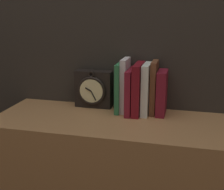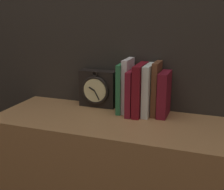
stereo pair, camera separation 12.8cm
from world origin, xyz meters
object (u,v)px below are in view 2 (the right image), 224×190
object	(u,v)px
book_slot0_green	(122,88)
book_slot1_white	(128,86)
book_slot3_maroon	(140,90)
book_slot4_white	(149,90)
book_slot6_maroon	(164,94)
clock	(98,89)
book_slot2_maroon	(133,92)
book_slot5_brown	(156,89)

from	to	relation	value
book_slot0_green	book_slot1_white	size ratio (longest dim) A/B	0.92
book_slot3_maroon	book_slot4_white	size ratio (longest dim) A/B	1.01
book_slot0_green	book_slot6_maroon	world-z (taller)	book_slot0_green
clock	book_slot3_maroon	distance (m)	0.22
book_slot2_maroon	book_slot3_maroon	bearing A→B (deg)	0.41
book_slot5_brown	clock	bearing A→B (deg)	175.86
book_slot1_white	book_slot6_maroon	distance (m)	0.17
book_slot3_maroon	book_slot5_brown	distance (m)	0.07
book_slot6_maroon	book_slot2_maroon	bearing A→B (deg)	-172.56
book_slot1_white	book_slot3_maroon	distance (m)	0.07
clock	book_slot6_maroon	bearing A→B (deg)	-4.76
book_slot1_white	book_slot2_maroon	world-z (taller)	book_slot1_white
book_slot1_white	book_slot4_white	xyz separation A→B (m)	(0.10, -0.01, -0.01)
clock	book_slot5_brown	distance (m)	0.29
book_slot1_white	clock	bearing A→B (deg)	171.23
clock	book_slot2_maroon	world-z (taller)	book_slot2_maroon
book_slot2_maroon	book_slot6_maroon	xyz separation A→B (m)	(0.14, 0.02, -0.00)
book_slot1_white	book_slot5_brown	world-z (taller)	book_slot1_white
book_slot4_white	book_slot5_brown	bearing A→B (deg)	24.25
book_slot3_maroon	book_slot6_maroon	xyz separation A→B (m)	(0.10, 0.02, -0.02)
clock	book_slot0_green	size ratio (longest dim) A/B	0.81
book_slot0_green	book_slot6_maroon	distance (m)	0.19
book_slot2_maroon	book_slot3_maroon	world-z (taller)	book_slot3_maroon
book_slot5_brown	book_slot6_maroon	size ratio (longest dim) A/B	1.20
book_slot3_maroon	book_slot6_maroon	bearing A→B (deg)	9.68
book_slot0_green	book_slot2_maroon	world-z (taller)	book_slot0_green
clock	book_slot1_white	bearing A→B (deg)	-8.77
book_slot1_white	book_slot6_maroon	xyz separation A→B (m)	(0.16, -0.00, -0.02)
book_slot0_green	book_slot2_maroon	size ratio (longest dim) A/B	1.11
book_slot3_maroon	book_slot6_maroon	size ratio (longest dim) A/B	1.15
book_slot5_brown	book_slot1_white	bearing A→B (deg)	-178.45
book_slot3_maroon	book_slot2_maroon	bearing A→B (deg)	-179.59
clock	book_slot0_green	world-z (taller)	book_slot0_green
clock	book_slot1_white	size ratio (longest dim) A/B	0.75
clock	book_slot4_white	bearing A→B (deg)	-7.77
book_slot3_maroon	book_slot5_brown	size ratio (longest dim) A/B	0.96
book_slot0_green	book_slot6_maroon	bearing A→B (deg)	0.99
book_slot6_maroon	book_slot5_brown	bearing A→B (deg)	170.32
book_slot5_brown	book_slot6_maroon	bearing A→B (deg)	-9.68
book_slot2_maroon	book_slot4_white	distance (m)	0.07
clock	book_slot6_maroon	xyz separation A→B (m)	(0.32, -0.03, 0.01)
book_slot4_white	book_slot5_brown	size ratio (longest dim) A/B	0.95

